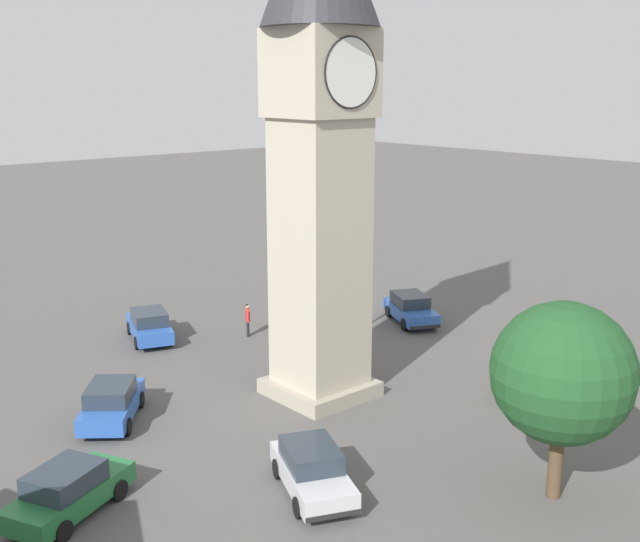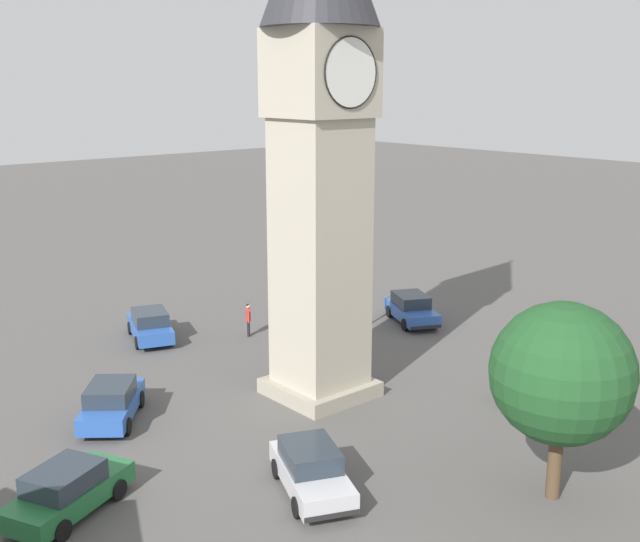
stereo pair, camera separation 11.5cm
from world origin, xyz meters
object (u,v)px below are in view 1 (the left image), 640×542
object	(u,v)px
car_silver_kerb	(149,325)
car_white_side	(69,491)
pedestrian	(248,317)
lamp_post	(356,273)
car_black_far	(112,402)
clock_tower	(320,96)
car_blue_kerb	(411,308)
tree	(563,373)
car_green_alley	(312,470)
car_red_corner	(553,384)

from	to	relation	value
car_silver_kerb	car_white_side	xyz separation A→B (m)	(-9.70, -12.76, 0.00)
pedestrian	lamp_post	distance (m)	5.87
car_silver_kerb	car_black_far	distance (m)	9.52
clock_tower	pedestrian	distance (m)	13.74
clock_tower	car_blue_kerb	bearing A→B (deg)	22.85
car_black_far	clock_tower	bearing A→B (deg)	-22.47
car_black_far	car_silver_kerb	bearing A→B (deg)	52.74
clock_tower	tree	world-z (taller)	clock_tower
car_white_side	tree	bearing A→B (deg)	-36.96
car_silver_kerb	pedestrian	xyz separation A→B (m)	(4.03, -2.71, 0.25)
clock_tower	car_blue_kerb	world-z (taller)	clock_tower
car_black_far	car_green_alley	distance (m)	9.22
car_red_corner	tree	size ratio (longest dim) A/B	0.67
car_red_corner	car_black_far	bearing A→B (deg)	145.05
car_red_corner	pedestrian	size ratio (longest dim) A/B	2.48
car_blue_kerb	car_silver_kerb	bearing A→B (deg)	151.46
car_black_far	car_red_corner	bearing A→B (deg)	-34.95
tree	car_white_side	bearing A→B (deg)	143.04
car_black_far	tree	xyz separation A→B (m)	(7.79, -14.01, 3.29)
car_silver_kerb	car_white_side	world-z (taller)	same
car_blue_kerb	car_red_corner	xyz separation A→B (m)	(-3.58, -10.94, 0.00)
car_white_side	car_green_alley	bearing A→B (deg)	-30.89
tree	lamp_post	bearing A→B (deg)	67.66
car_blue_kerb	pedestrian	world-z (taller)	pedestrian
car_blue_kerb	car_red_corner	size ratio (longest dim) A/B	1.06
tree	lamp_post	world-z (taller)	tree
car_blue_kerb	car_green_alley	world-z (taller)	same
clock_tower	car_silver_kerb	xyz separation A→B (m)	(-1.88, 10.73, -11.19)
car_black_far	tree	distance (m)	16.36
tree	car_green_alley	bearing A→B (deg)	137.12
car_blue_kerb	car_silver_kerb	distance (m)	13.59
car_silver_kerb	car_black_far	world-z (taller)	same
car_red_corner	car_white_side	size ratio (longest dim) A/B	0.94
car_red_corner	pedestrian	xyz separation A→B (m)	(-4.33, 14.72, 0.25)
car_white_side	car_green_alley	size ratio (longest dim) A/B	1.00
car_green_alley	car_blue_kerb	bearing A→B (deg)	33.03
car_green_alley	tree	xyz separation A→B (m)	(5.47, -5.08, 3.29)
car_white_side	car_blue_kerb	bearing A→B (deg)	16.14
car_white_side	car_green_alley	distance (m)	7.28
car_black_far	pedestrian	size ratio (longest dim) A/B	2.52
car_white_side	car_red_corner	bearing A→B (deg)	-14.54
car_silver_kerb	pedestrian	distance (m)	4.86
car_silver_kerb	car_green_alley	bearing A→B (deg)	-101.80
car_blue_kerb	car_silver_kerb	size ratio (longest dim) A/B	1.00
car_blue_kerb	tree	bearing A→B (deg)	-123.30
car_blue_kerb	car_white_side	world-z (taller)	same
car_red_corner	tree	world-z (taller)	tree
clock_tower	tree	size ratio (longest dim) A/B	3.29
car_red_corner	car_black_far	world-z (taller)	same
car_white_side	car_black_far	xyz separation A→B (m)	(3.94, 5.18, 0.00)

